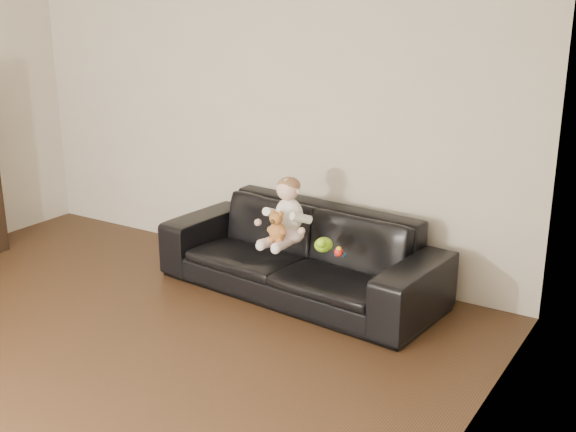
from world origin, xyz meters
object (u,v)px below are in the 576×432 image
Objects in this scene: teddy_bear at (277,227)px; toy_blue_disc at (340,254)px; toy_green at (324,245)px; sofa at (300,252)px; baby at (287,215)px; toy_rattle at (339,252)px.

teddy_bear is 2.86× the size of toy_blue_disc.
toy_green is 1.88× the size of toy_blue_disc.
baby is at bearing -103.33° from sofa.
toy_blue_disc is at bearing -12.20° from sofa.
teddy_bear reaches higher than sofa.
toy_rattle is at bearing -0.48° from baby.
toy_green reaches higher than toy_blue_disc.
sofa is 0.41m from teddy_bear.
baby reaches higher than toy_green.
sofa is 0.49m from toy_rattle.
baby is at bearing 174.27° from toy_rattle.
baby is at bearing 177.87° from toy_green.
sofa is 4.37× the size of baby.
sofa is 0.36m from baby.
toy_rattle is (0.47, 0.11, -0.15)m from teddy_bear.
teddy_bear is 1.52× the size of toy_green.
baby is 0.17m from teddy_bear.
toy_green is 0.15m from toy_blue_disc.
toy_green reaches higher than toy_rattle.
teddy_bear is 0.52m from toy_blue_disc.
sofa is at bearing 90.41° from teddy_bear.
teddy_bear reaches higher than toy_rattle.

